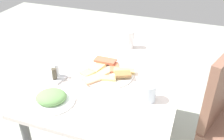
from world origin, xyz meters
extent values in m
cube|color=silver|center=(0.00, 0.00, 0.71)|extent=(1.04, 0.76, 0.02)
cylinder|color=#565556|center=(-0.46, -0.32, 0.35)|extent=(0.04, 0.04, 0.70)
cylinder|color=#565556|center=(-0.46, 0.32, 0.35)|extent=(0.04, 0.04, 0.70)
cube|color=brown|center=(-0.18, 0.59, 0.66)|extent=(0.39, 0.18, 0.46)
cylinder|color=brown|center=(-0.35, 0.66, 0.18)|extent=(0.03, 0.03, 0.37)
cylinder|color=white|center=(0.02, -0.04, 0.73)|extent=(0.31, 0.31, 0.01)
cube|color=#CC6947|center=(-0.04, -0.02, 0.75)|extent=(0.12, 0.09, 0.01)
cube|color=tan|center=(0.02, -0.05, 0.75)|extent=(0.11, 0.09, 0.01)
cube|color=#DDBE79|center=(-0.01, -0.11, 0.75)|extent=(0.12, 0.08, 0.01)
cube|color=#DBBB74|center=(0.08, -0.01, 0.75)|extent=(0.07, 0.10, 0.01)
cube|color=tan|center=(0.05, -0.14, 0.74)|extent=(0.13, 0.11, 0.01)
cube|color=#9C703F|center=(0.04, 0.06, 0.76)|extent=(0.09, 0.11, 0.01)
cube|color=tan|center=(0.11, -0.09, 0.75)|extent=(0.14, 0.13, 0.01)
cube|color=#DCB56C|center=(-0.02, 0.05, 0.75)|extent=(0.08, 0.13, 0.02)
cube|color=#C66045|center=(-0.08, -0.09, 0.76)|extent=(0.07, 0.13, 0.01)
cylinder|color=white|center=(0.35, -0.21, 0.73)|extent=(0.24, 0.24, 0.01)
ellipsoid|color=#6B9E57|center=(0.35, -0.21, 0.75)|extent=(0.18, 0.19, 0.06)
cylinder|color=silver|center=(-0.36, -0.03, 0.79)|extent=(0.08, 0.08, 0.12)
cylinder|color=silver|center=(0.17, 0.23, 0.77)|extent=(0.08, 0.08, 0.09)
cube|color=white|center=(-0.25, 0.09, 0.73)|extent=(0.14, 0.14, 0.00)
cube|color=silver|center=(-0.25, 0.07, 0.73)|extent=(0.16, 0.03, 0.00)
cube|color=silver|center=(-0.25, 0.11, 0.73)|extent=(0.17, 0.04, 0.00)
cube|color=#B2B2B7|center=(0.16, -0.29, 0.73)|extent=(0.11, 0.11, 0.01)
cylinder|color=white|center=(0.15, -0.29, 0.78)|extent=(0.03, 0.03, 0.07)
cylinder|color=#4A4334|center=(0.18, -0.29, 0.77)|extent=(0.03, 0.03, 0.07)
camera|label=1|loc=(1.19, 0.41, 1.53)|focal=41.14mm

